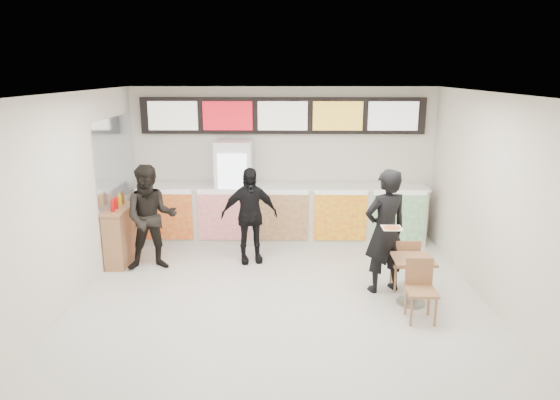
{
  "coord_description": "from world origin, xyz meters",
  "views": [
    {
      "loc": [
        0.1,
        -6.33,
        3.28
      ],
      "look_at": [
        -0.02,
        1.2,
        1.33
      ],
      "focal_mm": 32.0,
      "sensor_mm": 36.0,
      "label": 1
    }
  ],
  "objects_px": {
    "customer_left": "(151,218)",
    "cafe_table": "(413,272)",
    "service_counter": "(282,213)",
    "condiment_ledge": "(120,235)",
    "customer_main": "(385,231)",
    "customer_mid": "(249,215)",
    "drinks_fridge": "(234,192)"
  },
  "relations": [
    {
      "from": "customer_left",
      "to": "cafe_table",
      "type": "bearing_deg",
      "value": -29.32
    },
    {
      "from": "service_counter",
      "to": "condiment_ledge",
      "type": "bearing_deg",
      "value": -156.89
    },
    {
      "from": "service_counter",
      "to": "condiment_ledge",
      "type": "xyz_separation_m",
      "value": [
        -2.82,
        -1.2,
        -0.06
      ]
    },
    {
      "from": "customer_left",
      "to": "customer_main",
      "type": "bearing_deg",
      "value": -24.41
    },
    {
      "from": "customer_main",
      "to": "customer_left",
      "type": "distance_m",
      "value": 3.85
    },
    {
      "from": "customer_main",
      "to": "cafe_table",
      "type": "bearing_deg",
      "value": 105.44
    },
    {
      "from": "customer_main",
      "to": "customer_mid",
      "type": "distance_m",
      "value": 2.45
    },
    {
      "from": "customer_main",
      "to": "condiment_ledge",
      "type": "bearing_deg",
      "value": -34.78
    },
    {
      "from": "cafe_table",
      "to": "condiment_ledge",
      "type": "distance_m",
      "value": 4.96
    },
    {
      "from": "drinks_fridge",
      "to": "service_counter",
      "type": "bearing_deg",
      "value": -0.99
    },
    {
      "from": "service_counter",
      "to": "condiment_ledge",
      "type": "distance_m",
      "value": 3.07
    },
    {
      "from": "cafe_table",
      "to": "condiment_ledge",
      "type": "relative_size",
      "value": 1.19
    },
    {
      "from": "customer_mid",
      "to": "customer_main",
      "type": "bearing_deg",
      "value": -43.02
    },
    {
      "from": "service_counter",
      "to": "customer_main",
      "type": "bearing_deg",
      "value": -55.36
    },
    {
      "from": "customer_left",
      "to": "customer_mid",
      "type": "distance_m",
      "value": 1.66
    },
    {
      "from": "customer_main",
      "to": "customer_mid",
      "type": "relative_size",
      "value": 1.12
    },
    {
      "from": "service_counter",
      "to": "customer_mid",
      "type": "height_order",
      "value": "customer_mid"
    },
    {
      "from": "cafe_table",
      "to": "service_counter",
      "type": "bearing_deg",
      "value": 125.08
    },
    {
      "from": "drinks_fridge",
      "to": "cafe_table",
      "type": "bearing_deg",
      "value": -43.98
    },
    {
      "from": "customer_mid",
      "to": "cafe_table",
      "type": "distance_m",
      "value": 2.98
    },
    {
      "from": "drinks_fridge",
      "to": "condiment_ledge",
      "type": "height_order",
      "value": "drinks_fridge"
    },
    {
      "from": "customer_main",
      "to": "cafe_table",
      "type": "distance_m",
      "value": 0.73
    },
    {
      "from": "customer_mid",
      "to": "condiment_ledge",
      "type": "xyz_separation_m",
      "value": [
        -2.25,
        -0.12,
        -0.34
      ]
    },
    {
      "from": "customer_left",
      "to": "cafe_table",
      "type": "height_order",
      "value": "customer_left"
    },
    {
      "from": "drinks_fridge",
      "to": "customer_mid",
      "type": "xyz_separation_m",
      "value": [
        0.37,
        -1.1,
        -0.15
      ]
    },
    {
      "from": "customer_mid",
      "to": "condiment_ledge",
      "type": "bearing_deg",
      "value": 169.09
    },
    {
      "from": "customer_left",
      "to": "condiment_ledge",
      "type": "relative_size",
      "value": 1.51
    },
    {
      "from": "drinks_fridge",
      "to": "customer_main",
      "type": "distance_m",
      "value": 3.39
    },
    {
      "from": "customer_main",
      "to": "condiment_ledge",
      "type": "height_order",
      "value": "customer_main"
    },
    {
      "from": "service_counter",
      "to": "customer_main",
      "type": "relative_size",
      "value": 2.91
    },
    {
      "from": "customer_left",
      "to": "condiment_ledge",
      "type": "xyz_separation_m",
      "value": [
        -0.63,
        0.24,
        -0.39
      ]
    },
    {
      "from": "customer_main",
      "to": "customer_left",
      "type": "xyz_separation_m",
      "value": [
        -3.76,
        0.83,
        -0.05
      ]
    }
  ]
}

